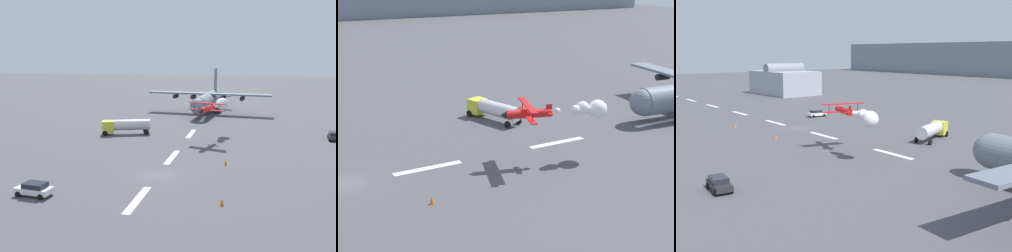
% 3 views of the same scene
% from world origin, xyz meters
% --- Properties ---
extents(ground_plane, '(440.00, 440.00, 0.00)m').
position_xyz_m(ground_plane, '(0.00, 0.00, 0.00)').
color(ground_plane, '#4C4C51').
rests_on(ground_plane, ground).
extents(runway_stripe_1, '(8.00, 0.90, 0.01)m').
position_xyz_m(runway_stripe_1, '(-61.54, 0.00, 0.01)').
color(runway_stripe_1, white).
rests_on(runway_stripe_1, ground).
extents(runway_stripe_2, '(8.00, 0.90, 0.01)m').
position_xyz_m(runway_stripe_2, '(-43.96, 0.00, 0.01)').
color(runway_stripe_2, white).
rests_on(runway_stripe_2, ground).
extents(runway_stripe_3, '(8.00, 0.90, 0.01)m').
position_xyz_m(runway_stripe_3, '(-26.38, 0.00, 0.01)').
color(runway_stripe_3, white).
rests_on(runway_stripe_3, ground).
extents(runway_stripe_4, '(8.00, 0.90, 0.01)m').
position_xyz_m(runway_stripe_4, '(-8.79, 0.00, 0.01)').
color(runway_stripe_4, white).
rests_on(runway_stripe_4, ground).
extents(runway_stripe_5, '(8.00, 0.90, 0.01)m').
position_xyz_m(runway_stripe_5, '(8.79, 0.00, 0.01)').
color(runway_stripe_5, white).
rests_on(runway_stripe_5, ground).
extents(runway_stripe_6, '(8.00, 0.90, 0.01)m').
position_xyz_m(runway_stripe_6, '(26.38, 0.00, 0.01)').
color(runway_stripe_6, white).
rests_on(runway_stripe_6, ground).
extents(runway_stripe_7, '(8.00, 0.90, 0.01)m').
position_xyz_m(runway_stripe_7, '(43.96, 0.00, 0.01)').
color(runway_stripe_7, white).
rests_on(runway_stripe_7, ground).
extents(stunt_biplane_red, '(12.63, 6.57, 2.30)m').
position_xyz_m(stunt_biplane_red, '(24.97, -5.16, 6.03)').
color(stunt_biplane_red, red).
extents(fuel_tanker_truck, '(5.60, 9.52, 2.90)m').
position_xyz_m(fuel_tanker_truck, '(23.14, 12.40, 1.74)').
color(fuel_tanker_truck, yellow).
rests_on(fuel_tanker_truck, ground).
extents(followme_car_yellow, '(4.31, 2.38, 1.52)m').
position_xyz_m(followme_car_yellow, '(26.78, -26.34, 0.81)').
color(followme_car_yellow, '#262628').
rests_on(followme_car_yellow, ground).
extents(airport_staff_sedan, '(2.27, 4.21, 1.52)m').
position_xyz_m(airport_staff_sedan, '(-10.23, 11.54, 0.81)').
color(airport_staff_sedan, white).
rests_on(airport_staff_sedan, ground).
extents(hangar_building, '(23.46, 15.90, 10.73)m').
position_xyz_m(hangar_building, '(-60.56, 32.37, 4.32)').
color(hangar_building, '#9EA3AD').
rests_on(hangar_building, ground).
extents(traffic_cone_near, '(0.44, 0.44, 0.75)m').
position_xyz_m(traffic_cone_near, '(-8.35, -9.06, 0.38)').
color(traffic_cone_near, orange).
rests_on(traffic_cone_near, ground).
extents(traffic_cone_far, '(0.44, 0.44, 0.75)m').
position_xyz_m(traffic_cone_far, '(6.43, -8.28, 0.38)').
color(traffic_cone_far, orange).
rests_on(traffic_cone_far, ground).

